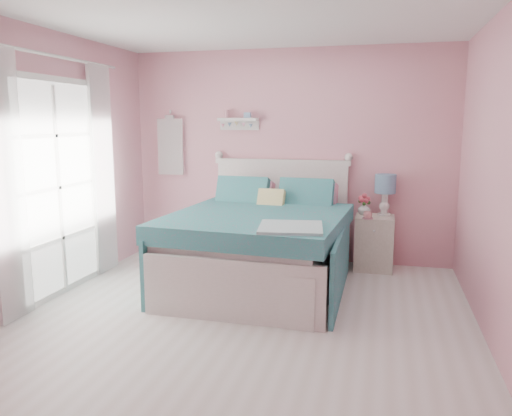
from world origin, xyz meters
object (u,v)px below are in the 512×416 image
at_px(table_lamp, 385,187).
at_px(teacup, 368,215).
at_px(vase, 364,208).
at_px(bed, 262,246).
at_px(nightstand, 374,243).

xyz_separation_m(table_lamp, teacup, (-0.18, -0.26, -0.30)).
bearing_deg(vase, bed, -138.13).
height_order(nightstand, table_lamp, table_lamp).
relative_size(vase, teacup, 1.53).
bearing_deg(table_lamp, nightstand, -139.50).
distance_m(vase, teacup, 0.24).
xyz_separation_m(table_lamp, vase, (-0.23, -0.02, -0.26)).
xyz_separation_m(bed, table_lamp, (1.25, 0.94, 0.56)).
bearing_deg(table_lamp, vase, -173.96).
bearing_deg(nightstand, teacup, -114.53).
bearing_deg(bed, teacup, 36.10).
xyz_separation_m(vase, teacup, (0.05, -0.24, -0.04)).
distance_m(nightstand, table_lamp, 0.67).
height_order(bed, teacup, bed).
height_order(nightstand, teacup, teacup).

